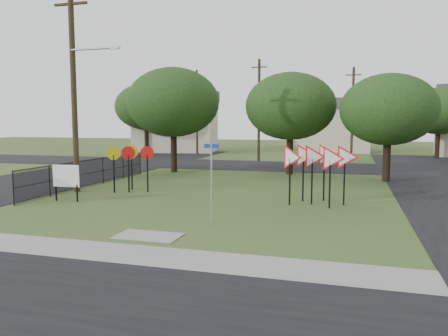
# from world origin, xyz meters

# --- Properties ---
(ground) EXTENTS (140.00, 140.00, 0.00)m
(ground) POSITION_xyz_m (0.00, 0.00, 0.00)
(ground) COLOR #31491B
(sidewalk) EXTENTS (30.00, 1.60, 0.02)m
(sidewalk) POSITION_xyz_m (0.00, -4.20, 0.01)
(sidewalk) COLOR gray
(sidewalk) RESTS_ON ground
(planting_strip) EXTENTS (30.00, 0.80, 0.02)m
(planting_strip) POSITION_xyz_m (0.00, -5.40, 0.01)
(planting_strip) COLOR #31491B
(planting_strip) RESTS_ON ground
(street_left) EXTENTS (8.00, 50.00, 0.02)m
(street_left) POSITION_xyz_m (-12.00, 10.00, 0.01)
(street_left) COLOR black
(street_left) RESTS_ON ground
(street_far) EXTENTS (60.00, 8.00, 0.02)m
(street_far) POSITION_xyz_m (0.00, 20.00, 0.01)
(street_far) COLOR black
(street_far) RESTS_ON ground
(curb_pad) EXTENTS (2.00, 1.20, 0.02)m
(curb_pad) POSITION_xyz_m (0.00, -2.40, 0.01)
(curb_pad) COLOR gray
(curb_pad) RESTS_ON ground
(street_name_sign) EXTENTS (0.56, 0.16, 2.77)m
(street_name_sign) POSITION_xyz_m (1.37, -0.23, 1.60)
(street_name_sign) COLOR #9FA2A7
(street_name_sign) RESTS_ON ground
(stop_sign_cluster) EXTENTS (2.18, 1.44, 2.34)m
(stop_sign_cluster) POSITION_xyz_m (-4.70, 5.27, 1.74)
(stop_sign_cluster) COLOR black
(stop_sign_cluster) RESTS_ON ground
(yield_sign_cluster) EXTENTS (3.31, 2.09, 2.62)m
(yield_sign_cluster) POSITION_xyz_m (4.59, 4.48, 1.92)
(yield_sign_cluster) COLOR black
(yield_sign_cluster) RESTS_ON ground
(info_board) EXTENTS (1.30, 0.09, 1.63)m
(info_board) POSITION_xyz_m (-6.14, 2.05, 1.08)
(info_board) COLOR black
(info_board) RESTS_ON ground
(utility_pole_main) EXTENTS (3.55, 0.33, 10.00)m
(utility_pole_main) POSITION_xyz_m (-7.24, 4.50, 5.21)
(utility_pole_main) COLOR #392C1A
(utility_pole_main) RESTS_ON ground
(far_pole_a) EXTENTS (1.40, 0.24, 9.00)m
(far_pole_a) POSITION_xyz_m (-2.00, 24.00, 4.60)
(far_pole_a) COLOR #392C1A
(far_pole_a) RESTS_ON ground
(far_pole_b) EXTENTS (1.40, 0.24, 8.50)m
(far_pole_b) POSITION_xyz_m (6.00, 28.00, 4.35)
(far_pole_b) COLOR #392C1A
(far_pole_b) RESTS_ON ground
(far_pole_c) EXTENTS (1.40, 0.24, 9.00)m
(far_pole_c) POSITION_xyz_m (-10.00, 30.00, 4.60)
(far_pole_c) COLOR #392C1A
(far_pole_c) RESTS_ON ground
(fence_run) EXTENTS (0.05, 11.55, 1.50)m
(fence_run) POSITION_xyz_m (-7.60, 6.25, 0.78)
(fence_run) COLOR black
(fence_run) RESTS_ON ground
(house_left) EXTENTS (10.58, 8.88, 7.20)m
(house_left) POSITION_xyz_m (-14.00, 34.00, 3.65)
(house_left) COLOR beige
(house_left) RESTS_ON ground
(house_mid) EXTENTS (8.40, 8.40, 6.20)m
(house_mid) POSITION_xyz_m (4.00, 40.00, 3.15)
(house_mid) COLOR beige
(house_mid) RESTS_ON ground
(tree_near_left) EXTENTS (6.40, 6.40, 7.27)m
(tree_near_left) POSITION_xyz_m (-6.00, 14.00, 4.86)
(tree_near_left) COLOR black
(tree_near_left) RESTS_ON ground
(tree_near_mid) EXTENTS (6.00, 6.00, 6.80)m
(tree_near_mid) POSITION_xyz_m (2.00, 15.00, 4.54)
(tree_near_mid) COLOR black
(tree_near_mid) RESTS_ON ground
(tree_near_right) EXTENTS (5.60, 5.60, 6.33)m
(tree_near_right) POSITION_xyz_m (8.00, 13.00, 4.22)
(tree_near_right) COLOR black
(tree_near_right) RESTS_ON ground
(tree_far_left) EXTENTS (6.80, 6.80, 7.73)m
(tree_far_left) POSITION_xyz_m (-16.00, 30.00, 5.17)
(tree_far_left) COLOR black
(tree_far_left) RESTS_ON ground
(tree_far_right) EXTENTS (6.00, 6.00, 6.80)m
(tree_far_right) POSITION_xyz_m (14.00, 32.00, 4.54)
(tree_far_right) COLOR black
(tree_far_right) RESTS_ON ground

